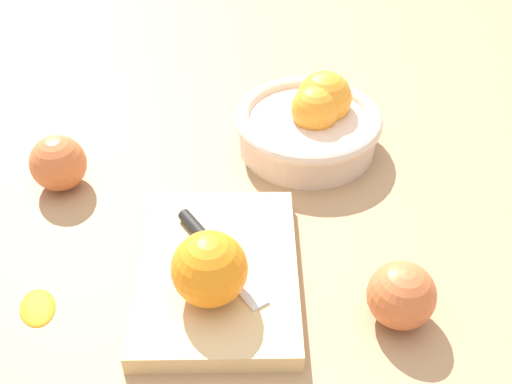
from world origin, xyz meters
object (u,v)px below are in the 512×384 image
Objects in this scene: bowl at (310,123)px; cutting_board at (217,273)px; orange_on_board at (210,269)px; apple_back_right at (401,295)px; apple_front_left at (58,163)px; knife at (209,245)px.

bowl is 0.83× the size of cutting_board.
bowl is 0.27m from cutting_board.
orange_on_board reaches higher than apple_back_right.
cutting_board is 3.37× the size of apple_front_left.
apple_back_right reaches higher than knife.
bowl is at bearing 101.82° from apple_front_left.
cutting_board is at bearing -28.09° from bowl.
bowl is 2.58× the size of orange_on_board.
apple_back_right is at bearing 83.74° from orange_on_board.
orange_on_board is (0.27, -0.13, 0.02)m from bowl.
bowl is 2.81× the size of apple_front_left.
cutting_board is at bearing 48.88° from apple_front_left.
apple_back_right is (0.06, 0.18, 0.02)m from cutting_board.
orange_on_board is 1.10× the size of apple_back_right.
apple_front_left reaches higher than cutting_board.
knife is at bearing 52.40° from apple_front_left.
apple_back_right is 0.44m from apple_front_left.
cutting_board is 0.03m from knife.
bowl is 0.31m from orange_on_board.
cutting_board is 0.19m from apple_back_right.
orange_on_board is (0.04, -0.01, 0.05)m from cutting_board.
knife is (-0.03, -0.01, 0.02)m from cutting_board.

